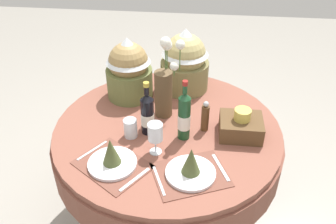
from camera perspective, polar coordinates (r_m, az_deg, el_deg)
name	(u,v)px	position (r m, az deg, el deg)	size (l,w,h in m)	color
ground	(167,215)	(2.53, -0.08, -16.23)	(8.00, 8.00, 0.00)	#9E998E
dining_table	(167,146)	(2.08, -0.09, -5.54)	(1.29, 1.29, 0.76)	brown
place_setting_left	(112,158)	(1.75, -9.01, -7.29)	(0.43, 0.41, 0.16)	brown
place_setting_right	(191,167)	(1.68, 3.68, -8.87)	(0.41, 0.37, 0.16)	brown
flower_vase	(165,86)	(1.99, -0.53, 4.25)	(0.16, 0.13, 0.47)	brown
wine_bottle_left	(147,114)	(1.89, -3.33, -0.28)	(0.07, 0.07, 0.31)	black
wine_bottle_centre	(184,116)	(1.84, 2.61, -0.67)	(0.07, 0.07, 0.35)	#194223
wine_glass_left	(155,133)	(1.75, -2.06, -3.33)	(0.08, 0.08, 0.18)	silver
tumbler_mid	(130,128)	(1.91, -6.05, -2.58)	(0.07, 0.07, 0.10)	silver
pepper_mill	(205,117)	(1.94, 5.97, -0.77)	(0.04, 0.04, 0.18)	brown
gift_tub_back_left	(129,67)	(2.18, -6.34, 7.27)	(0.28, 0.28, 0.39)	olive
gift_tub_back_centre	(185,58)	(2.25, 2.72, 8.62)	(0.31, 0.31, 0.41)	olive
woven_basket_side_right	(241,126)	(1.94, 11.62, -2.17)	(0.23, 0.20, 0.16)	brown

